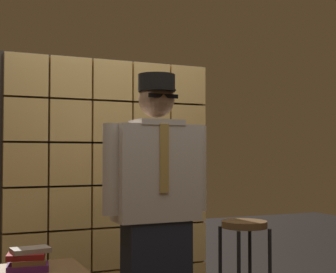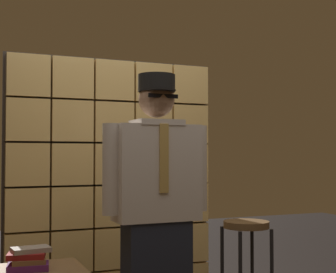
{
  "view_description": "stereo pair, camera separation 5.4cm",
  "coord_description": "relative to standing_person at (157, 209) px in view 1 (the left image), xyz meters",
  "views": [
    {
      "loc": [
        -1.19,
        -2.51,
        1.23
      ],
      "look_at": [
        0.04,
        0.27,
        1.34
      ],
      "focal_mm": 53.32,
      "sensor_mm": 36.0,
      "label": 1
    },
    {
      "loc": [
        -1.14,
        -2.53,
        1.23
      ],
      "look_at": [
        0.04,
        0.27,
        1.34
      ],
      "focal_mm": 53.32,
      "sensor_mm": 36.0,
      "label": 2
    }
  ],
  "objects": [
    {
      "name": "bar_stool",
      "position": [
        0.87,
        0.37,
        -0.35
      ],
      "size": [
        0.34,
        0.34,
        0.74
      ],
      "color": "brown",
      "rests_on": "ground"
    },
    {
      "name": "book_stack",
      "position": [
        -0.74,
        0.15,
        -0.27
      ],
      "size": [
        0.26,
        0.22,
        0.13
      ],
      "color": "#591E66",
      "rests_on": "side_table"
    },
    {
      "name": "standing_person",
      "position": [
        0.0,
        0.0,
        0.0
      ],
      "size": [
        0.69,
        0.29,
        1.73
      ],
      "rotation": [
        0.0,
        0.0,
        0.01
      ],
      "color": "#1E2333",
      "rests_on": "ground"
    },
    {
      "name": "glass_block_wall",
      "position": [
        0.02,
        0.99,
        0.09
      ],
      "size": [
        1.69,
        0.1,
        2.02
      ],
      "color": "#F2C672",
      "rests_on": "ground"
    }
  ]
}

